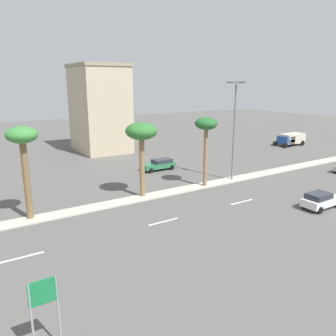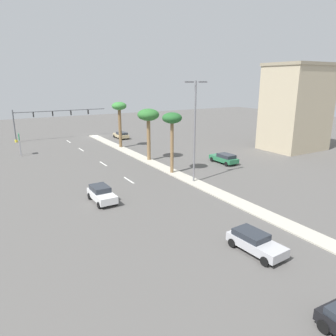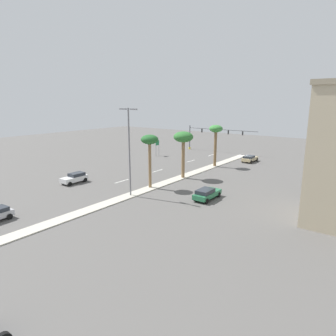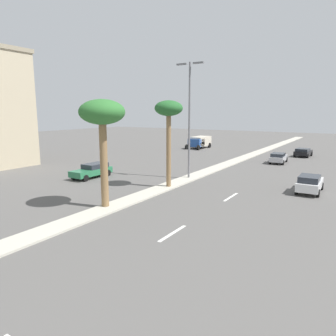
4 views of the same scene
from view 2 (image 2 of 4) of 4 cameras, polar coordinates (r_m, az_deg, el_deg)
ground_plane at (r=36.08m, az=5.52°, el=-2.99°), size 160.00×160.00×0.00m
median_curb at (r=28.64m, az=18.62°, el=-8.69°), size 1.80×98.06×0.12m
lane_stripe_front at (r=64.27m, az=-17.51°, el=4.58°), size 0.20×2.80×0.01m
lane_stripe_inboard at (r=56.04m, az=-15.39°, el=3.22°), size 0.20×2.80×0.01m
lane_stripe_trailing at (r=45.76m, az=-11.62°, el=0.77°), size 0.20×2.80×0.01m
lane_stripe_left at (r=37.73m, az=-7.07°, el=-2.20°), size 0.20×2.80×0.01m
traffic_signal_gantry at (r=67.29m, az=-21.60°, el=8.22°), size 18.16×0.53×6.13m
directional_road_sign at (r=54.46m, az=-25.28°, el=4.62°), size 0.10×1.20×3.55m
commercial_building at (r=57.63m, az=22.10°, el=10.11°), size 10.12×7.78×14.14m
palm_tree_far at (r=55.46m, az=-8.79°, el=10.31°), size 2.50×2.50×7.78m
palm_tree_near at (r=45.72m, az=-3.57°, el=9.18°), size 3.12×3.12×7.44m
palm_tree_left at (r=38.91m, az=0.73°, el=8.37°), size 2.44×2.44×7.57m
street_lamp_near at (r=35.48m, az=4.87°, el=7.72°), size 2.90×0.24×11.29m
sedan_tan_mid at (r=65.21m, az=-8.45°, el=5.92°), size 2.04×4.48×1.33m
sedan_silver_far at (r=23.00m, az=15.42°, el=-12.74°), size 2.07×4.19×1.36m
sedan_green_inboard at (r=45.61m, az=10.12°, el=1.77°), size 1.90×4.54×1.41m
sedan_white_right at (r=31.39m, az=-11.90°, el=-4.60°), size 1.90×4.04×1.50m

